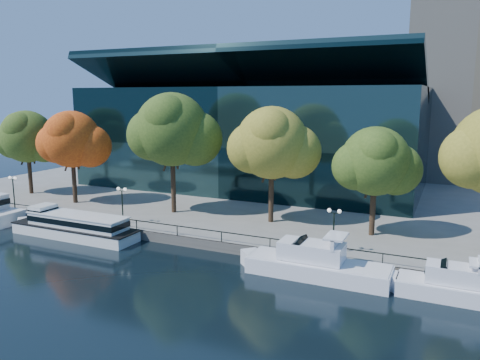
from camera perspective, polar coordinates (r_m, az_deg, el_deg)
The scene contains 15 objects.
ground at distance 45.55m, azimuth -9.84°, elevation -8.91°, with size 160.00×160.00×0.00m, color black.
promenade at distance 77.13m, azimuth 5.62°, elevation -0.51°, with size 90.00×67.08×1.00m.
railing at distance 47.54m, azimuth -7.68°, elevation -5.58°, with size 88.20×0.08×0.99m.
convention_building at distance 73.22m, azimuth 1.57°, elevation 5.28°, with size 50.00×24.57×21.43m.
tour_boat at distance 53.06m, azimuth -19.85°, elevation -5.15°, with size 16.12×3.60×3.06m.
cruiser_near at distance 39.82m, azimuth 8.76°, elevation -9.93°, with size 13.06×3.36×3.78m.
cruiser_far at distance 38.64m, azimuth 24.70°, elevation -11.62°, with size 10.09×2.80×3.29m.
tree_0 at distance 72.48m, azimuth -24.47°, elevation 4.71°, with size 9.17×7.52×11.82m.
tree_1 at distance 63.83m, azimuth -19.78°, elevation 4.55°, with size 9.13×7.49×11.98m.
tree_2 at distance 55.36m, azimuth -8.18°, elevation 5.91°, with size 10.77×8.84×14.24m.
tree_3 at distance 50.72m, azimuth 4.04°, elevation 4.34°, with size 9.86×8.09×12.76m.
tree_4 at distance 47.71m, azimuth 16.30°, elevation 2.02°, with size 8.52×6.99×10.91m.
lamp_0 at distance 64.24m, azimuth -25.94°, elevation -0.52°, with size 1.26×0.36×4.03m.
lamp_1 at distance 52.48m, azimuth -14.19°, elevation -2.00°, with size 1.26×0.36×4.03m.
lamp_2 at distance 42.23m, azimuth 11.38°, elevation -4.84°, with size 1.26×0.36×4.03m.
Camera 1 is at (24.73, -35.26, 14.82)m, focal length 35.00 mm.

